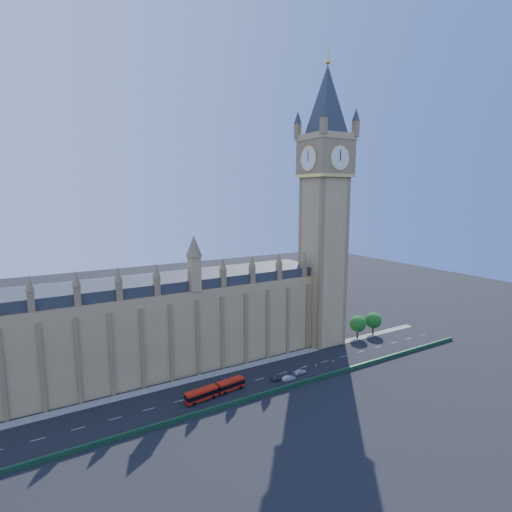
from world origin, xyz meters
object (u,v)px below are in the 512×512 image
car_silver (289,378)px  car_white (300,372)px  car_grey (278,377)px  red_bus (216,390)px

car_silver → car_white: 5.39m
car_grey → car_white: 7.46m
car_grey → car_silver: bearing=-134.3°
car_grey → car_white: size_ratio=1.11×
red_bus → car_silver: red_bus is taller
car_grey → car_white: (7.45, -0.25, -0.19)m
car_silver → car_white: size_ratio=0.94×
car_silver → car_grey: bearing=51.4°
red_bus → car_silver: bearing=-14.0°
red_bus → car_white: bearing=-9.0°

